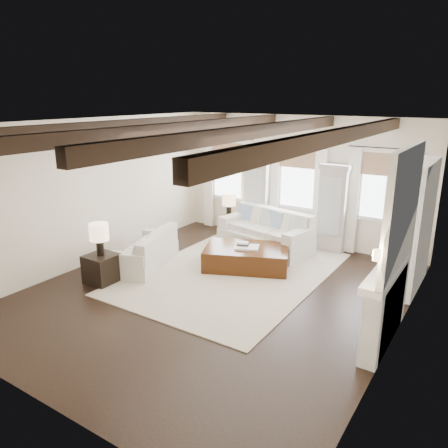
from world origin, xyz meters
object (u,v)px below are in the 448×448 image
Objects in this scene: sofa_left at (148,252)px; side_table_front at (102,269)px; sofa_back at (267,234)px; side_table_back at (229,227)px; ottoman at (246,258)px.

sofa_left reaches higher than side_table_front.
side_table_back is (-1.29, 0.30, -0.11)m from sofa_back.
sofa_left reaches higher than ottoman.
ottoman is (0.19, -1.30, -0.17)m from sofa_back.
side_table_back is at bearing 81.73° from sofa_left.
side_table_front is 0.99× the size of side_table_back.
sofa_left is 1.17m from side_table_front.
sofa_back is at bearing 55.10° from sofa_left.
ottoman is at bearing -81.85° from sofa_back.
sofa_left is 2.18m from ottoman.
sofa_back is 4.18× the size of side_table_front.
sofa_back is 1.33m from side_table_back.
side_table_back reaches higher than ottoman.
sofa_left is at bearing 80.43° from side_table_front.
sofa_left is at bearing -172.64° from ottoman.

